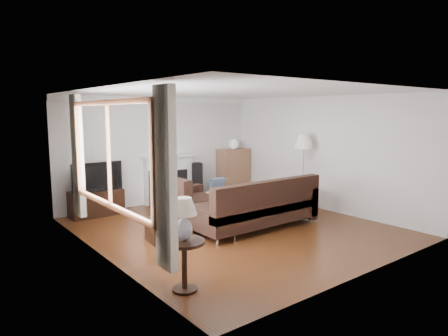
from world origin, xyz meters
TOP-DOWN VIEW (x-y plane):
  - room at (0.00, 0.00)m, footprint 5.10×5.60m
  - window at (-2.45, -0.20)m, footprint 0.12×2.74m
  - curtain_near at (-2.40, -1.72)m, footprint 0.10×0.35m
  - curtain_far at (-2.40, 1.32)m, footprint 0.10×0.35m
  - fireplace at (0.15, 2.64)m, footprint 1.40×0.26m
  - tv_stand at (-1.70, 2.48)m, footprint 1.07×0.48m
  - television at (-1.70, 2.48)m, footprint 1.04×0.14m
  - speaker_left at (-0.31, 2.55)m, footprint 0.31×0.34m
  - speaker_right at (0.87, 2.53)m, footprint 0.35×0.37m
  - bookshelf at (2.04, 2.51)m, footprint 0.87×0.41m
  - globe_lamp at (2.04, 2.51)m, footprint 0.26×0.26m
  - sectional_sofa at (0.32, -0.23)m, footprint 2.72×1.99m
  - coffee_table at (0.54, 1.14)m, footprint 1.25×0.98m
  - footstool at (-1.43, 0.14)m, footprint 0.51×0.51m
  - floor_lamp at (2.22, 0.27)m, footprint 0.48×0.48m
  - side_table at (-2.15, -1.70)m, footprint 0.50×0.50m
  - table_lamp at (-2.15, -1.70)m, footprint 0.32×0.32m

SIDE VIEW (x-z plane):
  - footstool at x=-1.43m, z-range 0.00..0.39m
  - coffee_table at x=0.54m, z-range 0.00..0.43m
  - tv_stand at x=-1.70m, z-range 0.00..0.53m
  - side_table at x=-2.15m, z-range 0.00..0.63m
  - speaker_left at x=-0.31m, z-range 0.00..0.82m
  - sectional_sofa at x=0.32m, z-range 0.00..0.88m
  - speaker_right at x=0.87m, z-range 0.00..0.91m
  - fireplace at x=0.15m, z-range 0.00..1.15m
  - bookshelf at x=2.04m, z-range 0.00..1.19m
  - floor_lamp at x=2.22m, z-range 0.00..1.66m
  - television at x=-1.70m, z-range 0.53..1.13m
  - table_lamp at x=-2.15m, z-range 0.63..1.14m
  - room at x=0.00m, z-range -0.02..2.52m
  - globe_lamp at x=2.04m, z-range 1.19..1.45m
  - curtain_near at x=-2.40m, z-range 0.35..2.45m
  - curtain_far at x=-2.40m, z-range 0.35..2.45m
  - window at x=-2.45m, z-range 0.78..2.32m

